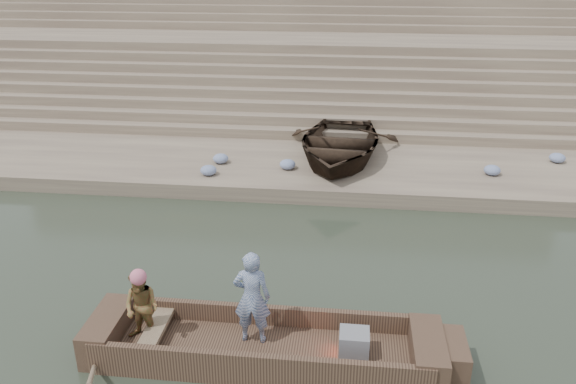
% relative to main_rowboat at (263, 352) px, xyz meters
% --- Properties ---
extents(ground, '(120.00, 120.00, 0.00)m').
position_rel_main_rowboat_xyz_m(ground, '(-2.74, -0.04, -0.11)').
color(ground, '#2B3528').
rests_on(ground, ground).
extents(lower_landing, '(32.00, 4.00, 0.40)m').
position_rel_main_rowboat_xyz_m(lower_landing, '(-2.74, 7.96, 0.09)').
color(lower_landing, gray).
rests_on(lower_landing, ground).
extents(mid_landing, '(32.00, 3.00, 2.80)m').
position_rel_main_rowboat_xyz_m(mid_landing, '(-2.74, 15.46, 1.29)').
color(mid_landing, gray).
rests_on(mid_landing, ground).
extents(upper_landing, '(32.00, 3.00, 5.20)m').
position_rel_main_rowboat_xyz_m(upper_landing, '(-2.74, 22.46, 2.49)').
color(upper_landing, gray).
rests_on(upper_landing, ground).
extents(ghat_steps, '(32.00, 11.00, 5.20)m').
position_rel_main_rowboat_xyz_m(ghat_steps, '(-2.74, 17.15, 1.69)').
color(ghat_steps, gray).
rests_on(ghat_steps, ground).
extents(main_rowboat, '(5.00, 1.30, 0.22)m').
position_rel_main_rowboat_xyz_m(main_rowboat, '(0.00, 0.00, 0.00)').
color(main_rowboat, brown).
rests_on(main_rowboat, ground).
extents(rowboat_trim, '(6.04, 2.63, 1.90)m').
position_rel_main_rowboat_xyz_m(rowboat_trim, '(0.21, -0.01, 0.20)').
color(rowboat_trim, brown).
rests_on(rowboat_trim, ground).
extents(standing_man, '(0.59, 0.40, 1.60)m').
position_rel_main_rowboat_xyz_m(standing_man, '(-0.19, 0.17, 0.91)').
color(standing_man, navy).
rests_on(standing_man, main_rowboat).
extents(rowing_man, '(0.69, 0.60, 1.23)m').
position_rel_main_rowboat_xyz_m(rowing_man, '(-1.92, -0.02, 0.72)').
color(rowing_man, '#2A8030').
rests_on(rowing_man, main_rowboat).
extents(television, '(0.46, 0.42, 0.40)m').
position_rel_main_rowboat_xyz_m(television, '(1.41, -0.00, 0.31)').
color(television, slate).
rests_on(television, main_rowboat).
extents(beached_rowboat, '(3.72, 4.95, 0.97)m').
position_rel_main_rowboat_xyz_m(beached_rowboat, '(0.90, 8.38, 0.78)').
color(beached_rowboat, '#2D2116').
rests_on(beached_rowboat, lower_landing).
extents(cloth_bundles, '(10.03, 2.51, 0.26)m').
position_rel_main_rowboat_xyz_m(cloth_bundles, '(1.35, 7.65, 0.42)').
color(cloth_bundles, '#3F5999').
rests_on(cloth_bundles, lower_landing).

